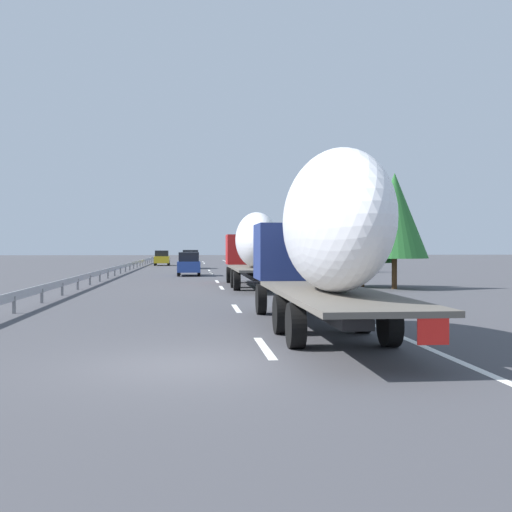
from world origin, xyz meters
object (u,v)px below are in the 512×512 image
at_px(truck_trailing, 323,235).
at_px(car_blue_sedan, 189,264).
at_px(road_sign, 264,247).
at_px(car_white_van, 191,259).
at_px(car_yellow_coupe, 162,258).
at_px(truck_lead, 254,245).

distance_m(truck_trailing, car_blue_sedan, 34.95).
height_order(truck_trailing, road_sign, truck_trailing).
relative_size(car_blue_sedan, road_sign, 1.24).
distance_m(car_white_van, road_sign, 12.33).
bearing_deg(car_yellow_coupe, truck_trailing, -173.49).
relative_size(truck_trailing, car_blue_sedan, 3.22).
height_order(truck_trailing, car_yellow_coupe, truck_trailing).
height_order(truck_lead, road_sign, truck_lead).
relative_size(truck_trailing, car_yellow_coupe, 3.37).
bearing_deg(car_white_van, car_yellow_coupe, 17.29).
bearing_deg(road_sign, truck_trailing, 175.73).
height_order(car_white_van, car_blue_sedan, car_white_van).
bearing_deg(truck_lead, car_blue_sedan, 13.48).
relative_size(car_white_van, car_blue_sedan, 1.10).
xyz_separation_m(truck_lead, car_white_van, (32.61, 3.64, -1.40)).
height_order(car_white_van, road_sign, road_sign).
bearing_deg(car_blue_sedan, truck_trailing, -173.87).
height_order(truck_trailing, car_blue_sedan, truck_trailing).
height_order(car_yellow_coupe, road_sign, road_sign).
relative_size(truck_trailing, car_white_van, 2.93).
bearing_deg(truck_trailing, car_yellow_coupe, 6.51).
bearing_deg(road_sign, car_yellow_coupe, 25.42).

